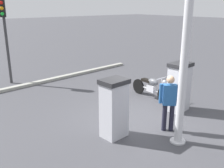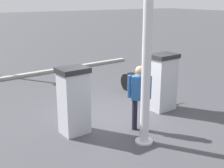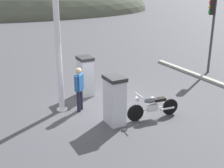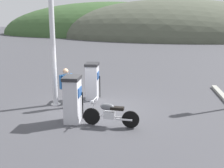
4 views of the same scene
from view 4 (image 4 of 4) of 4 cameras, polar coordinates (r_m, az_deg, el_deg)
The scene contains 8 objects.
ground_plane at distance 11.70m, azimuth -3.69°, elevation -4.94°, with size 120.00×120.00×0.00m, color #424247.
fuel_pump_near at distance 10.26m, azimuth -7.63°, elevation -2.90°, with size 0.61×0.80×1.63m.
fuel_pump_far at distance 12.87m, azimuth -3.83°, elevation 0.58°, with size 0.61×0.72×1.61m.
motorcycle_near_pump at distance 9.89m, azimuth -0.44°, elevation -5.66°, with size 1.93×0.56×0.93m.
attendant_person at distance 11.77m, azimuth -8.88°, elevation -0.31°, with size 0.46×0.48×1.61m.
canopy_support_pole at distance 12.04m, azimuth -11.26°, elevation 5.35°, with size 0.40×0.40×4.23m.
distant_hill_main at distance 50.33m, azimuth -0.54°, elevation 9.53°, with size 37.36×17.48×10.78m.
distant_hill_secondary at distance 46.84m, azimuth 11.60°, elevation 8.93°, with size 36.05×21.45×11.30m.
Camera 4 is at (2.70, -10.74, 3.75)m, focal length 47.26 mm.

